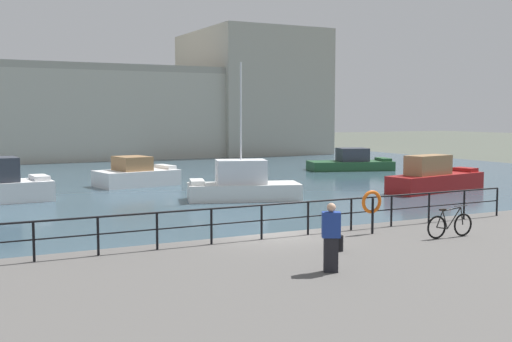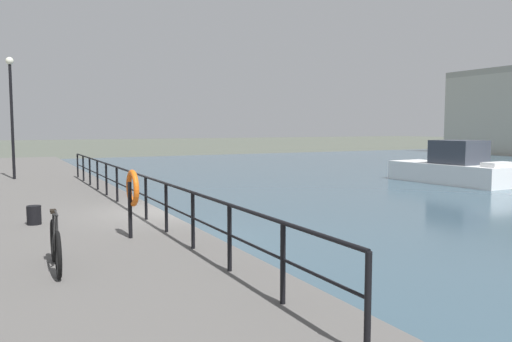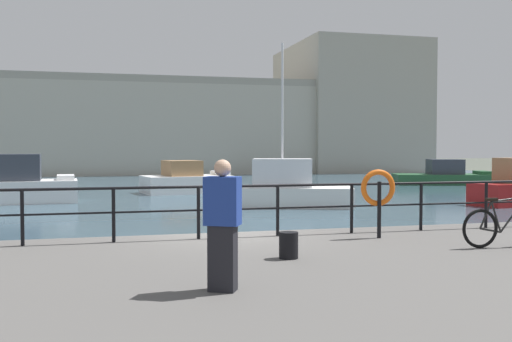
{
  "view_description": "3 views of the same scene",
  "coord_description": "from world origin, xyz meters",
  "px_view_note": "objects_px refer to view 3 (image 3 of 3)",
  "views": [
    {
      "loc": [
        -9.59,
        -17.97,
        4.73
      ],
      "look_at": [
        2.04,
        4.95,
        2.44
      ],
      "focal_mm": 45.02,
      "sensor_mm": 36.0,
      "label": 1
    },
    {
      "loc": [
        13.16,
        -3.94,
        3.16
      ],
      "look_at": [
        1.4,
        2.06,
        2.01
      ],
      "focal_mm": 35.74,
      "sensor_mm": 36.0,
      "label": 2
    },
    {
      "loc": [
        -2.53,
        -12.58,
        2.74
      ],
      "look_at": [
        1.36,
        2.41,
        2.13
      ],
      "focal_mm": 41.72,
      "sensor_mm": 36.0,
      "label": 3
    }
  ],
  "objects_px": {
    "moored_harbor_tender": "(444,176)",
    "standing_person": "(223,224)",
    "mooring_bollard": "(289,245)",
    "harbor_building": "(190,125)",
    "moored_red_daysailer": "(7,185)",
    "parked_bicycle": "(505,226)",
    "moored_blue_motorboat": "(284,189)",
    "life_ring_stand": "(378,190)",
    "moored_small_launch": "(186,181)"
  },
  "relations": [
    {
      "from": "moored_red_daysailer",
      "to": "harbor_building",
      "type": "bearing_deg",
      "value": 64.42
    },
    {
      "from": "moored_small_launch",
      "to": "life_ring_stand",
      "type": "relative_size",
      "value": 3.96
    },
    {
      "from": "harbor_building",
      "to": "moored_harbor_tender",
      "type": "height_order",
      "value": "harbor_building"
    },
    {
      "from": "moored_small_launch",
      "to": "mooring_bollard",
      "type": "xyz_separation_m",
      "value": [
        -1.91,
        -26.29,
        0.38
      ]
    },
    {
      "from": "moored_red_daysailer",
      "to": "mooring_bollard",
      "type": "distance_m",
      "value": 23.21
    },
    {
      "from": "harbor_building",
      "to": "life_ring_stand",
      "type": "bearing_deg",
      "value": -94.22
    },
    {
      "from": "parked_bicycle",
      "to": "standing_person",
      "type": "relative_size",
      "value": 1.05
    },
    {
      "from": "parked_bicycle",
      "to": "standing_person",
      "type": "distance_m",
      "value": 6.07
    },
    {
      "from": "mooring_bollard",
      "to": "standing_person",
      "type": "bearing_deg",
      "value": -128.03
    },
    {
      "from": "moored_red_daysailer",
      "to": "standing_person",
      "type": "bearing_deg",
      "value": -79.19
    },
    {
      "from": "parked_bicycle",
      "to": "life_ring_stand",
      "type": "bearing_deg",
      "value": 138.57
    },
    {
      "from": "life_ring_stand",
      "to": "standing_person",
      "type": "distance_m",
      "value": 5.36
    },
    {
      "from": "moored_harbor_tender",
      "to": "mooring_bollard",
      "type": "relative_size",
      "value": 16.98
    },
    {
      "from": "moored_harbor_tender",
      "to": "standing_person",
      "type": "relative_size",
      "value": 4.42
    },
    {
      "from": "moored_red_daysailer",
      "to": "parked_bicycle",
      "type": "relative_size",
      "value": 4.01
    },
    {
      "from": "moored_small_launch",
      "to": "parked_bicycle",
      "type": "relative_size",
      "value": 3.13
    },
    {
      "from": "mooring_bollard",
      "to": "moored_harbor_tender",
      "type": "bearing_deg",
      "value": 54.05
    },
    {
      "from": "harbor_building",
      "to": "mooring_bollard",
      "type": "distance_m",
      "value": 56.78
    },
    {
      "from": "harbor_building",
      "to": "moored_blue_motorboat",
      "type": "relative_size",
      "value": 8.65
    },
    {
      "from": "moored_blue_motorboat",
      "to": "life_ring_stand",
      "type": "bearing_deg",
      "value": 97.67
    },
    {
      "from": "harbor_building",
      "to": "moored_red_daysailer",
      "type": "xyz_separation_m",
      "value": [
        -14.01,
        -34.3,
        -4.4
      ]
    },
    {
      "from": "harbor_building",
      "to": "moored_red_daysailer",
      "type": "relative_size",
      "value": 9.16
    },
    {
      "from": "harbor_building",
      "to": "moored_harbor_tender",
      "type": "distance_m",
      "value": 30.92
    },
    {
      "from": "moored_red_daysailer",
      "to": "mooring_bollard",
      "type": "height_order",
      "value": "moored_red_daysailer"
    },
    {
      "from": "moored_blue_motorboat",
      "to": "moored_red_daysailer",
      "type": "xyz_separation_m",
      "value": [
        -12.68,
        5.08,
        0.05
      ]
    },
    {
      "from": "parked_bicycle",
      "to": "mooring_bollard",
      "type": "xyz_separation_m",
      "value": [
        -4.22,
        -0.06,
        -0.17
      ]
    },
    {
      "from": "standing_person",
      "to": "mooring_bollard",
      "type": "bearing_deg",
      "value": -10.41
    },
    {
      "from": "life_ring_stand",
      "to": "moored_red_daysailer",
      "type": "bearing_deg",
      "value": 116.24
    },
    {
      "from": "parked_bicycle",
      "to": "life_ring_stand",
      "type": "distance_m",
      "value": 2.48
    },
    {
      "from": "standing_person",
      "to": "harbor_building",
      "type": "bearing_deg",
      "value": 19.81
    },
    {
      "from": "moored_small_launch",
      "to": "moored_harbor_tender",
      "type": "xyz_separation_m",
      "value": [
        19.55,
        3.32,
        -0.1
      ]
    },
    {
      "from": "moored_red_daysailer",
      "to": "standing_person",
      "type": "distance_m",
      "value": 24.64
    },
    {
      "from": "harbor_building",
      "to": "standing_person",
      "type": "xyz_separation_m",
      "value": [
        -7.98,
        -58.17,
        -3.51
      ]
    },
    {
      "from": "mooring_bollard",
      "to": "standing_person",
      "type": "relative_size",
      "value": 0.26
    },
    {
      "from": "moored_red_daysailer",
      "to": "standing_person",
      "type": "xyz_separation_m",
      "value": [
        6.03,
        -23.87,
        0.89
      ]
    },
    {
      "from": "moored_small_launch",
      "to": "standing_person",
      "type": "distance_m",
      "value": 28.43
    },
    {
      "from": "moored_small_launch",
      "to": "mooring_bollard",
      "type": "distance_m",
      "value": 26.36
    },
    {
      "from": "life_ring_stand",
      "to": "moored_blue_motorboat",
      "type": "bearing_deg",
      "value": 79.93
    },
    {
      "from": "moored_small_launch",
      "to": "moored_blue_motorboat",
      "type": "relative_size",
      "value": 0.74
    },
    {
      "from": "parked_bicycle",
      "to": "life_ring_stand",
      "type": "relative_size",
      "value": 1.27
    },
    {
      "from": "mooring_bollard",
      "to": "life_ring_stand",
      "type": "bearing_deg",
      "value": 34.79
    },
    {
      "from": "moored_small_launch",
      "to": "moored_blue_motorboat",
      "type": "bearing_deg",
      "value": -80.69
    },
    {
      "from": "moored_harbor_tender",
      "to": "parked_bicycle",
      "type": "relative_size",
      "value": 4.22
    },
    {
      "from": "moored_blue_motorboat",
      "to": "mooring_bollard",
      "type": "bearing_deg",
      "value": 90.77
    },
    {
      "from": "moored_harbor_tender",
      "to": "mooring_bollard",
      "type": "bearing_deg",
      "value": -108.79
    },
    {
      "from": "moored_red_daysailer",
      "to": "life_ring_stand",
      "type": "height_order",
      "value": "moored_red_daysailer"
    },
    {
      "from": "moored_blue_motorboat",
      "to": "parked_bicycle",
      "type": "distance_m",
      "value": 16.85
    },
    {
      "from": "moored_harbor_tender",
      "to": "standing_person",
      "type": "height_order",
      "value": "standing_person"
    },
    {
      "from": "mooring_bollard",
      "to": "standing_person",
      "type": "distance_m",
      "value": 2.52
    },
    {
      "from": "moored_harbor_tender",
      "to": "moored_blue_motorboat",
      "type": "bearing_deg",
      "value": -124.89
    }
  ]
}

